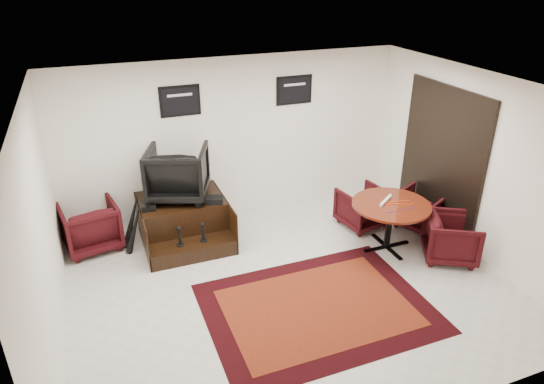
{
  "coord_description": "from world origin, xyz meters",
  "views": [
    {
      "loc": [
        -2.29,
        -5.17,
        4.18
      ],
      "look_at": [
        0.07,
        0.9,
        1.06
      ],
      "focal_mm": 32.0,
      "sensor_mm": 36.0,
      "label": 1
    }
  ],
  "objects_px": {
    "table_chair_corner": "(452,236)",
    "shine_podium": "(184,221)",
    "shine_chair": "(177,170)",
    "table_chair_back": "(363,206)",
    "table_chair_window": "(421,208)",
    "meeting_table": "(391,209)",
    "armchair_side": "(90,224)"
  },
  "relations": [
    {
      "from": "table_chair_corner",
      "to": "shine_podium",
      "type": "bearing_deg",
      "value": 90.99
    },
    {
      "from": "shine_chair",
      "to": "table_chair_back",
      "type": "xyz_separation_m",
      "value": [
        2.97,
        -0.81,
        -0.8
      ]
    },
    {
      "from": "table_chair_back",
      "to": "shine_chair",
      "type": "bearing_deg",
      "value": -24.19
    },
    {
      "from": "shine_podium",
      "to": "table_chair_back",
      "type": "distance_m",
      "value": 3.05
    },
    {
      "from": "table_chair_window",
      "to": "meeting_table",
      "type": "bearing_deg",
      "value": 86.18
    },
    {
      "from": "shine_chair",
      "to": "table_chair_corner",
      "type": "relative_size",
      "value": 1.21
    },
    {
      "from": "table_chair_corner",
      "to": "armchair_side",
      "type": "bearing_deg",
      "value": 95.78
    },
    {
      "from": "shine_chair",
      "to": "shine_podium",
      "type": "bearing_deg",
      "value": 110.84
    },
    {
      "from": "shine_chair",
      "to": "table_chair_window",
      "type": "bearing_deg",
      "value": -176.82
    },
    {
      "from": "table_chair_window",
      "to": "table_chair_corner",
      "type": "bearing_deg",
      "value": 143.22
    },
    {
      "from": "armchair_side",
      "to": "table_chair_corner",
      "type": "height_order",
      "value": "armchair_side"
    },
    {
      "from": "meeting_table",
      "to": "table_chair_window",
      "type": "bearing_deg",
      "value": 22.67
    },
    {
      "from": "shine_chair",
      "to": "table_chair_back",
      "type": "bearing_deg",
      "value": -174.44
    },
    {
      "from": "table_chair_corner",
      "to": "meeting_table",
      "type": "bearing_deg",
      "value": 80.62
    },
    {
      "from": "table_chair_window",
      "to": "table_chair_corner",
      "type": "relative_size",
      "value": 0.94
    },
    {
      "from": "shine_podium",
      "to": "table_chair_window",
      "type": "height_order",
      "value": "table_chair_window"
    },
    {
      "from": "table_chair_window",
      "to": "table_chair_corner",
      "type": "distance_m",
      "value": 1.0
    },
    {
      "from": "armchair_side",
      "to": "table_chair_corner",
      "type": "distance_m",
      "value": 5.63
    },
    {
      "from": "shine_chair",
      "to": "meeting_table",
      "type": "relative_size",
      "value": 0.78
    },
    {
      "from": "armchair_side",
      "to": "meeting_table",
      "type": "xyz_separation_m",
      "value": [
        4.4,
        -1.73,
        0.27
      ]
    },
    {
      "from": "meeting_table",
      "to": "table_chair_back",
      "type": "relative_size",
      "value": 1.61
    },
    {
      "from": "shine_podium",
      "to": "meeting_table",
      "type": "bearing_deg",
      "value": -26.32
    },
    {
      "from": "shine_chair",
      "to": "meeting_table",
      "type": "xyz_separation_m",
      "value": [
        2.97,
        -1.61,
        -0.48
      ]
    },
    {
      "from": "shine_chair",
      "to": "table_chair_window",
      "type": "xyz_separation_m",
      "value": [
        3.87,
        -1.23,
        -0.81
      ]
    },
    {
      "from": "armchair_side",
      "to": "shine_podium",
      "type": "bearing_deg",
      "value": 159.69
    },
    {
      "from": "shine_chair",
      "to": "meeting_table",
      "type": "distance_m",
      "value": 3.41
    },
    {
      "from": "shine_podium",
      "to": "table_chair_window",
      "type": "bearing_deg",
      "value": -15.72
    },
    {
      "from": "armchair_side",
      "to": "table_chair_window",
      "type": "bearing_deg",
      "value": 155.74
    },
    {
      "from": "shine_podium",
      "to": "shine_chair",
      "type": "xyz_separation_m",
      "value": [
        0.0,
        0.14,
        0.85
      ]
    },
    {
      "from": "shine_chair",
      "to": "armchair_side",
      "type": "bearing_deg",
      "value": 16.13
    },
    {
      "from": "table_chair_window",
      "to": "armchair_side",
      "type": "bearing_deg",
      "value": 49.21
    },
    {
      "from": "armchair_side",
      "to": "table_chair_back",
      "type": "height_order",
      "value": "armchair_side"
    }
  ]
}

